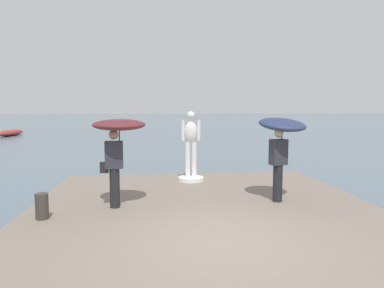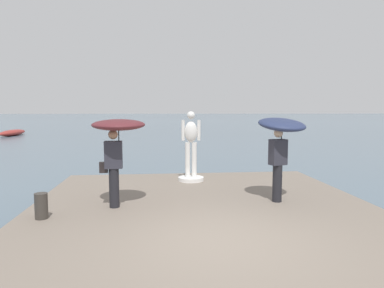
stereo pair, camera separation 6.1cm
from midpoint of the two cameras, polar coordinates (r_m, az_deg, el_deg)
ground_plane at (r=45.61m, az=-4.71°, el=2.37°), size 400.00×400.00×0.00m
pier at (r=7.56m, az=2.31°, el=-12.58°), size 7.79×9.15×0.40m
statue_white_figure at (r=10.55m, az=-0.35°, el=-1.50°), size 0.78×0.78×2.12m
onlooker_left at (r=7.78m, az=-12.33°, el=1.35°), size 1.21×1.21×1.98m
onlooker_right at (r=8.38m, az=14.25°, el=1.56°), size 1.38×1.40×2.04m
mooring_bollard at (r=7.60m, az=-23.66°, el=-9.35°), size 0.25×0.25×0.51m
boat_near at (r=39.22m, az=-27.69°, el=1.65°), size 1.34×5.36×0.58m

